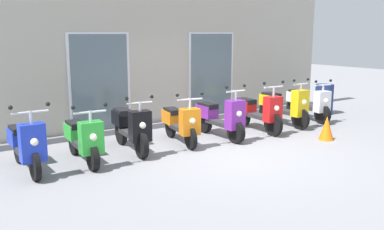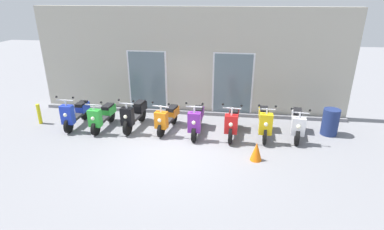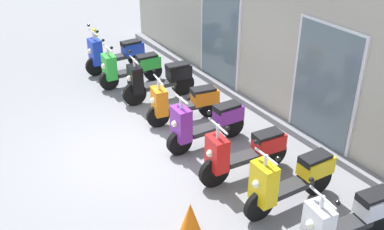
{
  "view_description": "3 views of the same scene",
  "coord_description": "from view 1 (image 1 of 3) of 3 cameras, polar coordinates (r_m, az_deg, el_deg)",
  "views": [
    {
      "loc": [
        -5.12,
        -5.83,
        2.28
      ],
      "look_at": [
        -0.4,
        0.99,
        0.64
      ],
      "focal_mm": 38.89,
      "sensor_mm": 36.0,
      "label": 1
    },
    {
      "loc": [
        1.51,
        -7.62,
        4.17
      ],
      "look_at": [
        0.42,
        0.54,
        0.88
      ],
      "focal_mm": 28.39,
      "sensor_mm": 36.0,
      "label": 2
    },
    {
      "loc": [
        6.36,
        -2.88,
        4.59
      ],
      "look_at": [
        0.61,
        0.8,
        0.81
      ],
      "focal_mm": 42.68,
      "sensor_mm": 36.0,
      "label": 3
    }
  ],
  "objects": [
    {
      "name": "scooter_black",
      "position": [
        8.19,
        -8.42,
        -1.63
      ],
      "size": [
        0.57,
        1.67,
        1.17
      ],
      "color": "black",
      "rests_on": "ground_plane"
    },
    {
      "name": "traffic_cone",
      "position": [
        9.45,
        17.98,
        -1.72
      ],
      "size": [
        0.32,
        0.32,
        0.52
      ],
      "primitive_type": "cone",
      "color": "orange",
      "rests_on": "ground_plane"
    },
    {
      "name": "ground_plane",
      "position": [
        8.09,
        6.37,
        -5.28
      ],
      "size": [
        40.0,
        40.0,
        0.0
      ],
      "primitive_type": "plane",
      "color": "gray"
    },
    {
      "name": "scooter_blue",
      "position": [
        7.43,
        -21.87,
        -3.7
      ],
      "size": [
        0.62,
        1.6,
        1.22
      ],
      "color": "black",
      "rests_on": "ground_plane"
    },
    {
      "name": "scooter_white",
      "position": [
        11.43,
        15.64,
        1.61
      ],
      "size": [
        0.6,
        1.59,
        1.13
      ],
      "color": "black",
      "rests_on": "ground_plane"
    },
    {
      "name": "scooter_red",
      "position": [
        9.87,
        9.03,
        0.5
      ],
      "size": [
        0.6,
        1.68,
        1.24
      ],
      "color": "black",
      "rests_on": "ground_plane"
    },
    {
      "name": "scooter_green",
      "position": [
        7.65,
        -14.77,
        -3.13
      ],
      "size": [
        0.61,
        1.55,
        1.13
      ],
      "color": "black",
      "rests_on": "ground_plane"
    },
    {
      "name": "scooter_orange",
      "position": [
        8.7,
        -1.65,
        -0.98
      ],
      "size": [
        0.66,
        1.55,
        1.14
      ],
      "color": "black",
      "rests_on": "ground_plane"
    },
    {
      "name": "scooter_purple",
      "position": [
        9.14,
        3.89,
        -0.3
      ],
      "size": [
        0.55,
        1.63,
        1.23
      ],
      "color": "black",
      "rests_on": "ground_plane"
    },
    {
      "name": "trash_bin",
      "position": [
        12.46,
        17.65,
        2.09
      ],
      "size": [
        0.51,
        0.51,
        0.85
      ],
      "primitive_type": "cylinder",
      "color": "navy",
      "rests_on": "ground_plane"
    },
    {
      "name": "scooter_yellow",
      "position": [
        10.61,
        12.55,
        1.32
      ],
      "size": [
        0.54,
        1.67,
        1.23
      ],
      "color": "black",
      "rests_on": "ground_plane"
    },
    {
      "name": "storefront_facade",
      "position": [
        10.29,
        -4.86,
        8.67
      ],
      "size": [
        11.18,
        0.5,
        3.79
      ],
      "color": "#B2AD9E",
      "rests_on": "ground_plane"
    }
  ]
}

